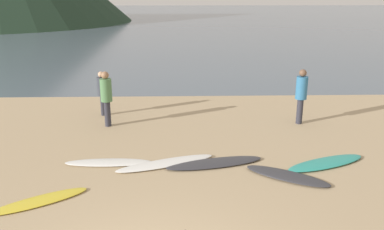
{
  "coord_description": "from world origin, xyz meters",
  "views": [
    {
      "loc": [
        0.61,
        -4.73,
        4.27
      ],
      "look_at": [
        0.94,
        6.88,
        0.6
      ],
      "focal_mm": 37.24,
      "sensor_mm": 36.0,
      "label": 1
    }
  ],
  "objects": [
    {
      "name": "surfboard_1",
      "position": [
        -1.27,
        4.68,
        0.04
      ],
      "size": [
        2.22,
        0.5,
        0.07
      ],
      "primitive_type": "ellipsoid",
      "rotation": [
        0.0,
        0.0,
        -0.0
      ],
      "color": "white",
      "rests_on": "ground"
    },
    {
      "name": "surfboard_4",
      "position": [
        3.11,
        3.78,
        0.04
      ],
      "size": [
        2.04,
        1.6,
        0.09
      ],
      "primitive_type": "ellipsoid",
      "rotation": [
        0.0,
        0.0,
        -0.57
      ],
      "color": "#333338",
      "rests_on": "ground"
    },
    {
      "name": "ocean_water",
      "position": [
        0.0,
        61.42,
        0.0
      ],
      "size": [
        140.0,
        100.0,
        0.01
      ],
      "primitive_type": "cube",
      "color": "slate",
      "rests_on": "ground"
    },
    {
      "name": "person_0",
      "position": [
        4.54,
        7.75,
        1.08
      ],
      "size": [
        0.37,
        0.37,
        1.83
      ],
      "rotation": [
        0.0,
        0.0,
        2.38
      ],
      "color": "#2D2D38",
      "rests_on": "ground"
    },
    {
      "name": "person_2",
      "position": [
        -1.78,
        7.67,
        1.07
      ],
      "size": [
        0.37,
        0.37,
        1.81
      ],
      "rotation": [
        0.0,
        0.0,
        1.47
      ],
      "color": "#2D2D38",
      "rests_on": "ground"
    },
    {
      "name": "surfboard_0",
      "position": [
        -2.39,
        2.78,
        0.03
      ],
      "size": [
        1.99,
        1.47,
        0.06
      ],
      "primitive_type": "ellipsoid",
      "rotation": [
        0.0,
        0.0,
        0.55
      ],
      "color": "yellow",
      "rests_on": "ground"
    },
    {
      "name": "surfboard_5",
      "position": [
        4.3,
        4.48,
        0.05
      ],
      "size": [
        2.38,
        1.44,
        0.09
      ],
      "primitive_type": "ellipsoid",
      "rotation": [
        0.0,
        0.0,
        0.39
      ],
      "color": "teal",
      "rests_on": "ground"
    },
    {
      "name": "person_1",
      "position": [
        -2.15,
        8.86,
        0.93
      ],
      "size": [
        0.32,
        0.32,
        1.57
      ],
      "rotation": [
        0.0,
        0.0,
        2.57
      ],
      "color": "#2D2D38",
      "rests_on": "ground"
    },
    {
      "name": "ground_plane",
      "position": [
        0.0,
        10.0,
        -0.1
      ],
      "size": [
        120.0,
        120.0,
        0.2
      ],
      "primitive_type": "cube",
      "color": "tan",
      "rests_on": "ground"
    },
    {
      "name": "surfboard_3",
      "position": [
        1.45,
        4.56,
        0.04
      ],
      "size": [
        2.62,
        1.18,
        0.09
      ],
      "primitive_type": "ellipsoid",
      "rotation": [
        0.0,
        0.0,
        0.24
      ],
      "color": "#333338",
      "rests_on": "ground"
    },
    {
      "name": "surfboard_2",
      "position": [
        0.2,
        4.59,
        0.04
      ],
      "size": [
        2.61,
        1.42,
        0.09
      ],
      "primitive_type": "ellipsoid",
      "rotation": [
        0.0,
        0.0,
        0.37
      ],
      "color": "white",
      "rests_on": "ground"
    }
  ]
}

